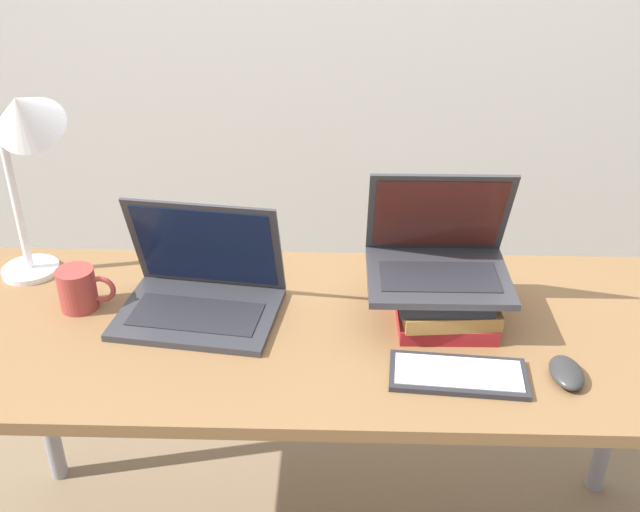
# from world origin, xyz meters

# --- Properties ---
(desk) EXTENTS (1.77, 0.68, 0.77)m
(desk) POSITION_xyz_m (0.00, 0.34, 0.69)
(desk) COLOR brown
(desk) RESTS_ON ground_plane
(laptop_left) EXTENTS (0.39, 0.31, 0.26)m
(laptop_left) POSITION_xyz_m (-0.28, 0.40, 0.82)
(laptop_left) COLOR #333338
(laptop_left) RESTS_ON desk
(book_stack) EXTENTS (0.23, 0.26, 0.10)m
(book_stack) POSITION_xyz_m (0.27, 0.38, 0.82)
(book_stack) COLOR maroon
(book_stack) RESTS_ON desk
(laptop_on_books) EXTENTS (0.32, 0.25, 0.24)m
(laptop_on_books) POSITION_xyz_m (0.26, 0.40, 0.92)
(laptop_on_books) COLOR #333338
(laptop_on_books) RESTS_ON book_stack
(wireless_keyboard) EXTENTS (0.29, 0.15, 0.01)m
(wireless_keyboard) POSITION_xyz_m (0.28, 0.16, 0.78)
(wireless_keyboard) COLOR #28282D
(wireless_keyboard) RESTS_ON desk
(mouse) EXTENTS (0.07, 0.11, 0.03)m
(mouse) POSITION_xyz_m (0.50, 0.17, 0.79)
(mouse) COLOR #2D2D2D
(mouse) RESTS_ON desk
(mug) EXTENTS (0.13, 0.09, 0.10)m
(mug) POSITION_xyz_m (-0.57, 0.40, 0.82)
(mug) COLOR #9E3833
(mug) RESTS_ON desk
(desk_lamp) EXTENTS (0.23, 0.20, 0.52)m
(desk_lamp) POSITION_xyz_m (-0.68, 0.52, 1.15)
(desk_lamp) COLOR white
(desk_lamp) RESTS_ON desk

